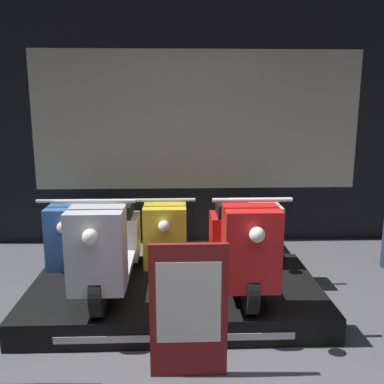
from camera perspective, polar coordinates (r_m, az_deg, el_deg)
name	(u,v)px	position (r m, az deg, el deg)	size (l,w,h in m)	color
shop_wall_back	(197,117)	(5.39, 0.63, 10.02)	(7.33, 0.09, 3.20)	black
display_platform	(175,295)	(3.89, -2.26, -13.54)	(2.52, 1.38, 0.22)	black
scooter_display_left	(108,245)	(3.75, -11.08, -6.93)	(0.58, 1.52, 0.89)	black
scooter_display_right	(240,243)	(3.74, 6.44, -6.80)	(0.58, 1.52, 0.89)	black
scooter_backrow_0	(82,235)	(4.79, -14.45, -5.62)	(0.58, 1.52, 0.89)	black
scooter_backrow_1	(166,234)	(4.68, -3.44, -5.66)	(0.58, 1.52, 0.89)	black
scooter_backrow_2	(249,233)	(4.75, 7.66, -5.49)	(0.58, 1.52, 0.89)	black
price_sign_board	(189,311)	(2.86, -0.45, -15.54)	(0.51, 0.04, 0.92)	maroon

